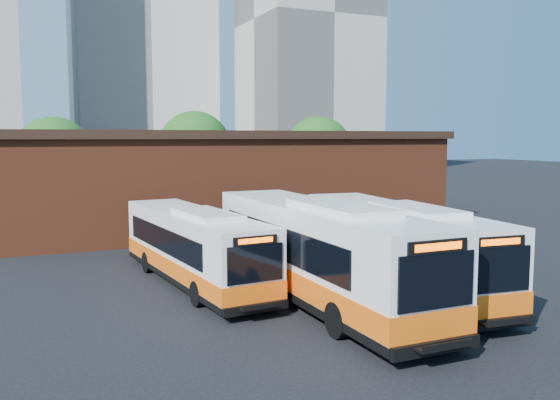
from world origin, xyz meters
name	(u,v)px	position (x,y,z in m)	size (l,w,h in m)	color
ground	(389,298)	(0.00, 0.00, 0.00)	(220.00, 220.00, 0.00)	black
bus_west	(194,250)	(-6.11, 5.02, 1.43)	(3.45, 11.75, 3.16)	white
bus_midwest	(318,256)	(-2.68, 0.63, 1.71)	(2.99, 13.88, 3.77)	white
bus_mideast	(395,250)	(0.96, 1.06, 1.58)	(3.74, 12.92, 3.47)	white
transit_worker	(430,281)	(0.96, -1.16, 0.81)	(0.59, 0.39, 1.63)	#131937
depot_building	(222,178)	(0.00, 20.00, 3.26)	(28.60, 12.60, 6.40)	brown
tree_west	(54,154)	(-10.00, 32.00, 4.64)	(6.00, 6.00, 7.65)	#382314
tree_mid	(195,148)	(2.00, 34.00, 5.08)	(6.56, 6.56, 8.36)	#382314
tree_east	(318,150)	(13.00, 31.00, 4.83)	(6.24, 6.24, 7.96)	#382314
tower_right	(307,21)	(30.00, 68.00, 24.34)	(18.00, 18.00, 49.20)	beige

